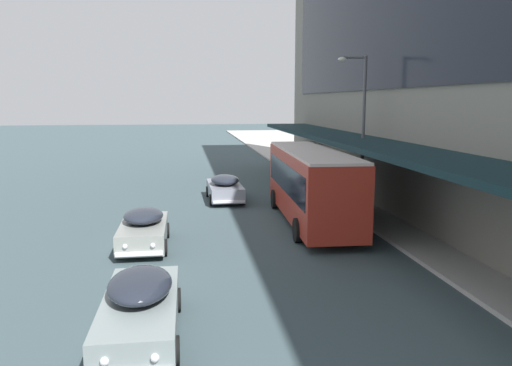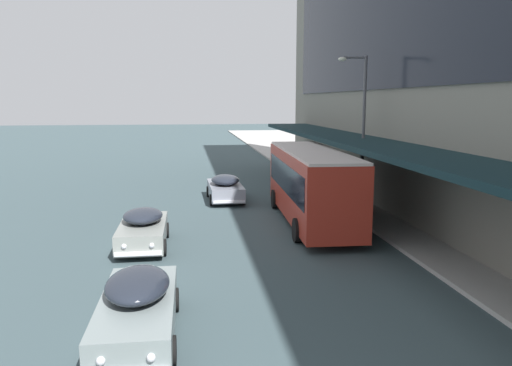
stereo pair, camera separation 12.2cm
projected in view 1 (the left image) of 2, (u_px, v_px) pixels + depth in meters
transit_bus_kerbside_front at (311, 182)px, 23.25m from camera, size 3.03×10.25×3.45m
sedan_oncoming_front at (225, 188)px, 28.69m from camera, size 2.02×4.51×1.53m
sedan_far_back at (140, 306)px, 12.11m from camera, size 1.93×4.81×1.54m
sedan_lead_near at (144, 229)px, 19.59m from camera, size 1.90×4.33×1.48m
street_lamp at (361, 123)px, 25.11m from camera, size 1.50×0.28×7.75m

